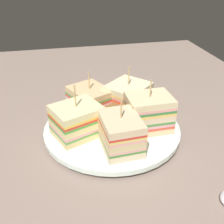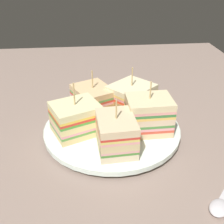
{
  "view_description": "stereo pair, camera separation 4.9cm",
  "coord_description": "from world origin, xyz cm",
  "px_view_note": "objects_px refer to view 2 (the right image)",
  "views": [
    {
      "loc": [
        41.57,
        -9.14,
        28.99
      ],
      "look_at": [
        0.0,
        0.0,
        4.57
      ],
      "focal_mm": 44.82,
      "sensor_mm": 36.0,
      "label": 1
    },
    {
      "loc": [
        42.34,
        -4.3,
        28.99
      ],
      "look_at": [
        0.0,
        0.0,
        4.57
      ],
      "focal_mm": 44.82,
      "sensor_mm": 36.0,
      "label": 2
    }
  ],
  "objects_px": {
    "plate": "(112,129)",
    "sandwich_wedge_1": "(148,115)",
    "chip_pile": "(119,124)",
    "sandwich_wedge_4": "(76,118)",
    "sandwich_wedge_0": "(119,133)",
    "sandwich_wedge_2": "(131,99)",
    "sandwich_wedge_3": "(93,100)"
  },
  "relations": [
    {
      "from": "sandwich_wedge_2",
      "to": "chip_pile",
      "type": "relative_size",
      "value": 1.42
    },
    {
      "from": "sandwich_wedge_1",
      "to": "sandwich_wedge_3",
      "type": "distance_m",
      "value": 0.12
    },
    {
      "from": "sandwich_wedge_3",
      "to": "sandwich_wedge_0",
      "type": "bearing_deg",
      "value": -8.8
    },
    {
      "from": "sandwich_wedge_2",
      "to": "sandwich_wedge_4",
      "type": "bearing_deg",
      "value": -11.56
    },
    {
      "from": "sandwich_wedge_0",
      "to": "sandwich_wedge_2",
      "type": "bearing_deg",
      "value": -21.77
    },
    {
      "from": "sandwich_wedge_2",
      "to": "chip_pile",
      "type": "bearing_deg",
      "value": 21.19
    },
    {
      "from": "sandwich_wedge_0",
      "to": "sandwich_wedge_4",
      "type": "distance_m",
      "value": 0.09
    },
    {
      "from": "sandwich_wedge_4",
      "to": "chip_pile",
      "type": "xyz_separation_m",
      "value": [
        -0.0,
        0.07,
        -0.02
      ]
    },
    {
      "from": "sandwich_wedge_0",
      "to": "chip_pile",
      "type": "bearing_deg",
      "value": -10.6
    },
    {
      "from": "sandwich_wedge_1",
      "to": "sandwich_wedge_3",
      "type": "relative_size",
      "value": 0.97
    },
    {
      "from": "sandwich_wedge_2",
      "to": "sandwich_wedge_4",
      "type": "xyz_separation_m",
      "value": [
        0.06,
        -0.1,
        -0.0
      ]
    },
    {
      "from": "plate",
      "to": "sandwich_wedge_2",
      "type": "height_order",
      "value": "sandwich_wedge_2"
    },
    {
      "from": "sandwich_wedge_0",
      "to": "sandwich_wedge_3",
      "type": "distance_m",
      "value": 0.12
    },
    {
      "from": "sandwich_wedge_4",
      "to": "plate",
      "type": "bearing_deg",
      "value": -12.75
    },
    {
      "from": "sandwich_wedge_2",
      "to": "chip_pile",
      "type": "distance_m",
      "value": 0.07
    },
    {
      "from": "plate",
      "to": "sandwich_wedge_2",
      "type": "xyz_separation_m",
      "value": [
        -0.05,
        0.04,
        0.03
      ]
    },
    {
      "from": "plate",
      "to": "sandwich_wedge_0",
      "type": "relative_size",
      "value": 2.79
    },
    {
      "from": "sandwich_wedge_2",
      "to": "sandwich_wedge_4",
      "type": "height_order",
      "value": "same"
    },
    {
      "from": "sandwich_wedge_2",
      "to": "chip_pile",
      "type": "height_order",
      "value": "sandwich_wedge_2"
    },
    {
      "from": "sandwich_wedge_0",
      "to": "sandwich_wedge_4",
      "type": "relative_size",
      "value": 0.92
    },
    {
      "from": "sandwich_wedge_2",
      "to": "sandwich_wedge_4",
      "type": "distance_m",
      "value": 0.12
    },
    {
      "from": "plate",
      "to": "sandwich_wedge_4",
      "type": "bearing_deg",
      "value": -80.12
    },
    {
      "from": "sandwich_wedge_2",
      "to": "sandwich_wedge_4",
      "type": "relative_size",
      "value": 1.07
    },
    {
      "from": "plate",
      "to": "sandwich_wedge_4",
      "type": "distance_m",
      "value": 0.07
    },
    {
      "from": "sandwich_wedge_2",
      "to": "sandwich_wedge_3",
      "type": "relative_size",
      "value": 1.07
    },
    {
      "from": "sandwich_wedge_2",
      "to": "sandwich_wedge_3",
      "type": "bearing_deg",
      "value": -47.01
    },
    {
      "from": "chip_pile",
      "to": "sandwich_wedge_1",
      "type": "bearing_deg",
      "value": 80.67
    },
    {
      "from": "sandwich_wedge_3",
      "to": "chip_pile",
      "type": "height_order",
      "value": "sandwich_wedge_3"
    },
    {
      "from": "plate",
      "to": "sandwich_wedge_3",
      "type": "height_order",
      "value": "sandwich_wedge_3"
    },
    {
      "from": "chip_pile",
      "to": "sandwich_wedge_4",
      "type": "bearing_deg",
      "value": -88.73
    },
    {
      "from": "sandwich_wedge_0",
      "to": "chip_pile",
      "type": "distance_m",
      "value": 0.06
    },
    {
      "from": "plate",
      "to": "sandwich_wedge_1",
      "type": "relative_size",
      "value": 2.62
    }
  ]
}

